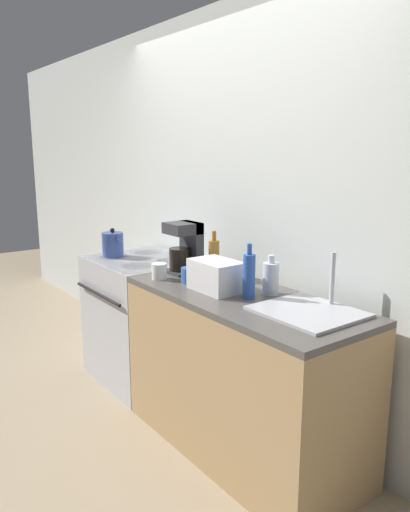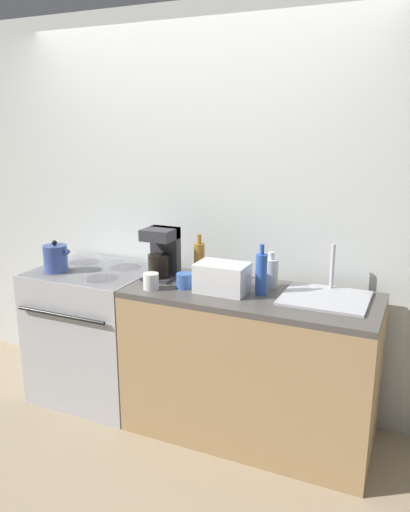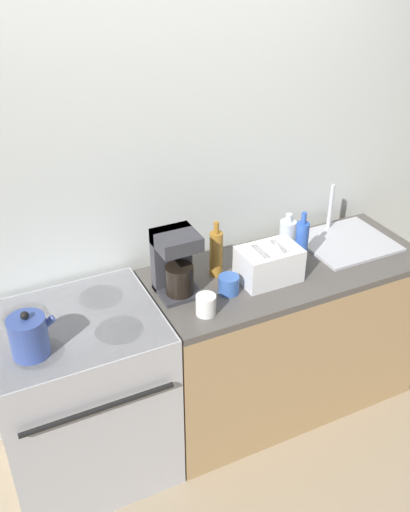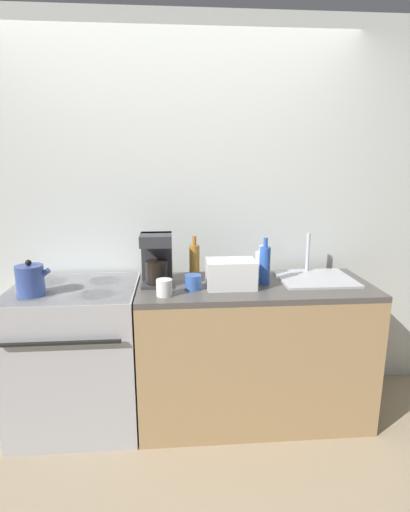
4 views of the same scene
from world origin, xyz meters
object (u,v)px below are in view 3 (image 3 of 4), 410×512
Objects in this scene: cup_white at (206,305)px; stove at (83,396)px; bottle_clear at (287,235)px; bottle_blue at (301,243)px; kettle at (29,336)px; coffee_maker at (175,261)px; cup_blue at (229,285)px; bottle_amber at (216,253)px; toaster at (269,264)px.

stove is at bearing 160.83° from cup_white.
bottle_blue is (-0.01, -0.15, 0.03)m from bottle_clear.
coffee_maker is (0.72, 0.16, 0.08)m from kettle.
bottle_clear is 2.19× the size of cup_blue.
bottle_amber is 0.45m from bottle_clear.
bottle_amber is 1.36× the size of bottle_clear.
bottle_amber reaches higher than stove.
bottle_amber is at bearing 84.02° from cup_blue.
coffee_maker reaches higher than toaster.
cup_blue is 1.03× the size of cup_white.
cup_blue is (-0.23, -0.02, -0.04)m from toaster.
cup_white reaches higher than cup_blue.
bottle_amber is at bearing 166.98° from bottle_blue.
bottle_blue reaches higher than stove.
kettle is at bearing -167.58° from coffee_maker.
bottle_amber is at bearing 5.83° from stove.
bottle_amber is at bearing 55.44° from cup_white.
bottle_blue is at bearing 12.53° from toaster.
stove is at bearing -174.17° from bottle_amber.
toaster reaches higher than cup_white.
bottle_amber is 1.00× the size of bottle_blue.
bottle_blue is at bearing -4.47° from coffee_maker.
coffee_maker is 1.48× the size of bottle_clear.
bottle_amber reaches higher than bottle_clear.
cup_blue is (0.74, -0.09, 0.49)m from stove.
kettle is at bearing -169.81° from bottle_clear.
bottle_clear is 0.71m from cup_white.
bottle_amber is at bearing 11.40° from coffee_maker.
stove is 0.89m from cup_blue.
bottle_blue is (0.22, 0.05, 0.04)m from toaster.
bottle_blue is 3.06× the size of cup_white.
coffee_maker is (0.52, 0.03, 0.61)m from stove.
stove is at bearing 178.87° from bottle_blue.
bottle_amber is at bearing 12.17° from kettle.
bottle_blue is at bearing -1.13° from stove.
cup_blue is 0.20m from cup_white.
cup_blue is (-0.47, -0.22, -0.05)m from bottle_clear.
kettle reaches higher than cup_white.
toaster is 0.24m from cup_blue.
bottle_clear is at bearing 10.19° from kettle.
toaster is 1.00× the size of bottle_blue.
cup_blue is at bearing -7.16° from stove.
kettle is at bearing -147.04° from stove.
bottle_amber reaches higher than cup_white.
toaster is 1.00× the size of bottle_amber.
cup_white reaches higher than stove.
bottle_clear reaches higher than cup_white.
bottle_blue is at bearing 15.55° from cup_white.
stove is 4.20× the size of bottle_clear.
coffee_maker is at bearing 167.36° from toaster.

